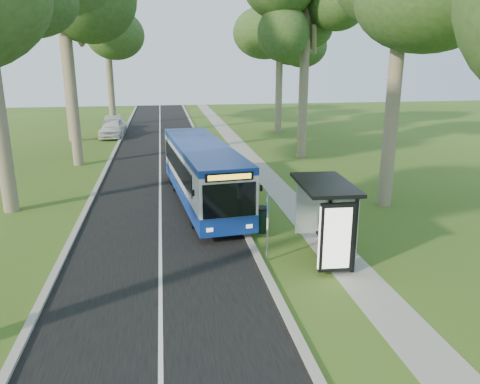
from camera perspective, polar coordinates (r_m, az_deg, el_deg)
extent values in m
plane|color=#36581B|center=(16.63, 2.61, -9.00)|extent=(120.00, 120.00, 0.00)
cube|color=black|center=(25.71, -9.71, -0.08)|extent=(7.00, 100.00, 0.02)
cube|color=#9E9B93|center=(25.89, -1.96, 0.37)|extent=(0.25, 100.00, 0.12)
cube|color=#9E9B93|center=(25.97, -17.46, -0.32)|extent=(0.25, 100.00, 0.12)
cube|color=white|center=(25.70, -9.71, -0.05)|extent=(0.12, 100.00, 0.00)
cube|color=gray|center=(26.44, 4.50, 0.55)|extent=(1.50, 100.00, 0.02)
cube|color=silver|center=(23.25, -4.62, 2.60)|extent=(3.45, 11.41, 2.67)
cube|color=navy|center=(23.49, -4.57, 0.33)|extent=(3.48, 11.44, 0.75)
cube|color=navy|center=(23.01, -4.68, 5.47)|extent=(3.48, 11.44, 0.30)
cube|color=black|center=(17.80, -3.06, -1.16)|extent=(2.10, 0.26, 1.36)
cube|color=yellow|center=(17.52, -3.09, 1.74)|extent=(1.68, 0.19, 0.21)
cube|color=black|center=(18.30, -3.02, -5.02)|extent=(2.25, 0.34, 0.28)
cylinder|color=black|center=(20.19, -6.67, -3.01)|extent=(0.36, 0.99, 0.97)
cylinder|color=black|center=(20.38, -0.76, -2.71)|extent=(0.36, 0.99, 0.97)
cylinder|color=black|center=(26.65, -7.42, 1.65)|extent=(0.36, 0.99, 0.97)
cylinder|color=black|center=(26.80, -2.93, 1.84)|extent=(0.36, 0.99, 0.97)
cylinder|color=gray|center=(16.59, 3.38, -4.41)|extent=(0.08, 0.08, 2.49)
cube|color=#0D4594|center=(16.30, 3.43, -1.46)|extent=(0.14, 0.35, 0.62)
cylinder|color=yellow|center=(16.25, 3.32, -0.96)|extent=(0.08, 0.21, 0.22)
cube|color=white|center=(16.52, 3.39, -3.77)|extent=(0.13, 0.30, 0.40)
cube|color=black|center=(16.12, 13.98, -5.10)|extent=(0.11, 0.11, 2.70)
cube|color=black|center=(18.53, 10.66, -2.11)|extent=(0.11, 0.11, 2.70)
cube|color=black|center=(16.67, 10.34, 0.93)|extent=(1.94, 3.38, 0.13)
cube|color=silver|center=(17.31, 12.49, -3.15)|extent=(0.17, 2.75, 2.16)
cube|color=black|center=(15.76, 11.91, -5.46)|extent=(1.14, 0.23, 2.38)
cube|color=white|center=(15.69, 12.02, -5.57)|extent=(0.92, 0.06, 2.11)
cube|color=black|center=(17.78, 10.62, -5.87)|extent=(0.50, 1.96, 0.06)
cylinder|color=black|center=(19.57, 2.61, -3.45)|extent=(0.57, 0.57, 1.03)
cylinder|color=black|center=(19.40, 2.63, -1.95)|extent=(0.62, 0.62, 0.06)
imported|color=white|center=(45.09, -15.33, 7.56)|extent=(2.20, 5.12, 1.72)
imported|color=#A2A4AA|center=(49.94, -15.01, 8.16)|extent=(2.63, 4.50, 1.40)
cylinder|color=#7A6B56|center=(33.28, -19.91, 12.43)|extent=(0.67, 0.67, 10.99)
cylinder|color=#7A6B56|center=(43.44, -20.46, 14.85)|extent=(0.75, 0.75, 13.81)
cylinder|color=#7A6B56|center=(53.01, -15.62, 14.16)|extent=(0.70, 0.70, 11.74)
ellipsoid|color=#2C491C|center=(53.24, -16.15, 20.83)|extent=(5.20, 5.20, 8.05)
cylinder|color=#7A6B56|center=(23.39, 18.19, 10.98)|extent=(0.66, 0.66, 10.59)
cylinder|color=#7A6B56|center=(34.27, 7.77, 12.90)|extent=(0.66, 0.66, 10.54)
ellipsoid|color=#2C491C|center=(34.44, 8.15, 22.19)|extent=(5.20, 5.20, 7.22)
cylinder|color=#7A6B56|center=(46.16, 4.78, 13.44)|extent=(0.65, 0.65, 10.06)
ellipsoid|color=#2C491C|center=(46.23, 4.94, 20.04)|extent=(5.20, 5.20, 6.90)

